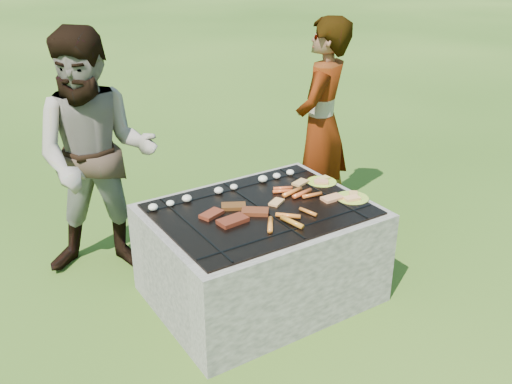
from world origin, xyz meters
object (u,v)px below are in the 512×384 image
Objects in this scene: fire_pit at (260,256)px; plate_far at (322,182)px; plate_near at (352,198)px; cook at (321,125)px; bystander at (97,157)px.

plate_far is (0.56, 0.12, 0.33)m from fire_pit.
plate_far is at bearing 89.96° from plate_near.
cook is 1.66m from bystander.
plate_far is at bearing 19.58° from cook.
bystander reaches higher than fire_pit.
bystander reaches higher than plate_near.
plate_far is at bearing -3.32° from bystander.
plate_near is (-0.00, -0.30, 0.00)m from plate_far.
plate_near is at bearing -12.58° from bystander.
plate_far is 0.66m from cook.
fire_pit is at bearing -168.04° from plate_far.
cook is (0.95, 0.62, 0.51)m from fire_pit.
plate_near is 0.16× the size of cook.
plate_near is (0.56, -0.18, 0.33)m from fire_pit.
fire_pit is at bearing 0.43° from cook.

